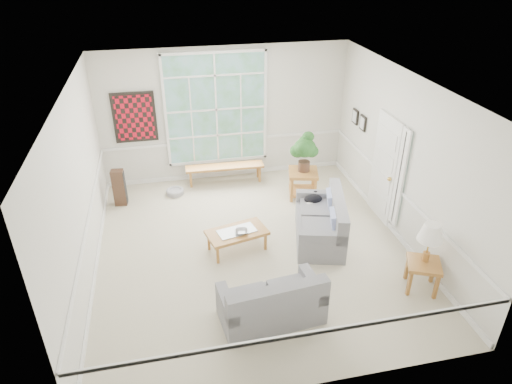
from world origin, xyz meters
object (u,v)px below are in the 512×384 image
end_table (303,184)px  side_table (422,276)px  loveseat_front (271,297)px  coffee_table (237,240)px  loveseat_right (320,219)px

end_table → side_table: 3.40m
loveseat_front → coffee_table: size_ratio=1.40×
loveseat_right → end_table: loveseat_right is taller
side_table → coffee_table: bearing=148.5°
loveseat_right → side_table: loveseat_right is taller
coffee_table → side_table: size_ratio=2.06×
coffee_table → end_table: 2.36m
loveseat_right → side_table: (1.13, -1.67, -0.18)m
loveseat_right → loveseat_front: (-1.36, -1.80, -0.03)m
loveseat_front → end_table: 3.72m
loveseat_right → loveseat_front: size_ratio=1.09×
loveseat_right → coffee_table: bearing=-164.1°
loveseat_right → coffee_table: size_ratio=1.53×
loveseat_right → side_table: size_ratio=3.14×
loveseat_right → coffee_table: loveseat_right is taller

